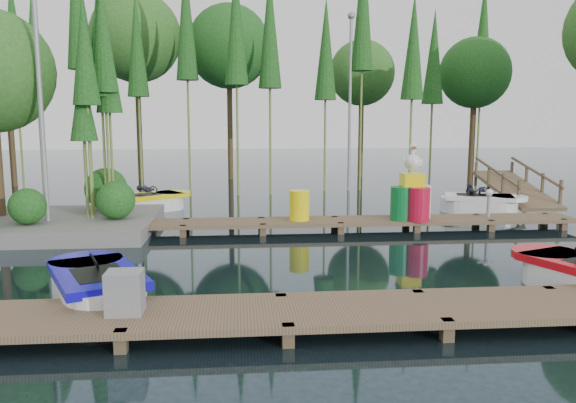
{
  "coord_description": "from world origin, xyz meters",
  "views": [
    {
      "loc": [
        -0.63,
        -12.13,
        2.96
      ],
      "look_at": [
        0.5,
        0.5,
        1.1
      ],
      "focal_mm": 35.0,
      "sensor_mm": 36.0,
      "label": 1
    }
  ],
  "objects": [
    {
      "name": "ground_plane",
      "position": [
        0.0,
        0.0,
        0.0
      ],
      "size": [
        90.0,
        90.0,
        0.0
      ],
      "primitive_type": "plane",
      "color": "#1E2F38"
    },
    {
      "name": "near_dock",
      "position": [
        0.0,
        -4.5,
        0.23
      ],
      "size": [
        18.0,
        1.5,
        0.5
      ],
      "color": "brown",
      "rests_on": "ground"
    },
    {
      "name": "far_dock",
      "position": [
        1.0,
        2.5,
        0.23
      ],
      "size": [
        15.0,
        1.2,
        0.5
      ],
      "color": "brown",
      "rests_on": "ground"
    },
    {
      "name": "island",
      "position": [
        -6.3,
        3.29,
        3.18
      ],
      "size": [
        6.2,
        4.2,
        6.75
      ],
      "color": "slate",
      "rests_on": "ground"
    },
    {
      "name": "tree_screen",
      "position": [
        -2.04,
        10.6,
        6.12
      ],
      "size": [
        34.42,
        18.53,
        10.31
      ],
      "color": "#49371F",
      "rests_on": "ground"
    },
    {
      "name": "lamp_island",
      "position": [
        -5.5,
        2.5,
        4.26
      ],
      "size": [
        0.3,
        0.3,
        7.25
      ],
      "color": "gray",
      "rests_on": "ground"
    },
    {
      "name": "lamp_rear",
      "position": [
        4.0,
        11.0,
        4.26
      ],
      "size": [
        0.3,
        0.3,
        7.25
      ],
      "color": "gray",
      "rests_on": "ground"
    },
    {
      "name": "ramp",
      "position": [
        9.0,
        6.5,
        0.59
      ],
      "size": [
        1.5,
        3.94,
        1.49
      ],
      "color": "brown",
      "rests_on": "ground"
    },
    {
      "name": "boat_blue",
      "position": [
        -2.92,
        -3.16,
        0.26
      ],
      "size": [
        2.25,
        2.98,
        0.92
      ],
      "rotation": [
        0.0,
        0.0,
        0.43
      ],
      "color": "white",
      "rests_on": "ground"
    },
    {
      "name": "boat_yellow_far",
      "position": [
        -3.48,
        6.33,
        0.28
      ],
      "size": [
        2.81,
        2.46,
        1.31
      ],
      "rotation": [
        0.0,
        0.0,
        0.26
      ],
      "color": "white",
      "rests_on": "ground"
    },
    {
      "name": "boat_white_far",
      "position": [
        7.1,
        5.04,
        0.28
      ],
      "size": [
        2.91,
        2.02,
        1.26
      ],
      "rotation": [
        0.0,
        0.0,
        0.36
      ],
      "color": "white",
      "rests_on": "ground"
    },
    {
      "name": "utility_cabinet",
      "position": [
        -2.2,
        -4.5,
        0.6
      ],
      "size": [
        0.49,
        0.42,
        0.6
      ],
      "primitive_type": "cube",
      "color": "gray",
      "rests_on": "near_dock"
    },
    {
      "name": "yellow_barrel",
      "position": [
        0.98,
        2.5,
        0.7
      ],
      "size": [
        0.53,
        0.53,
        0.79
      ],
      "primitive_type": "cylinder",
      "color": "yellow",
      "rests_on": "far_dock"
    },
    {
      "name": "drum_cluster",
      "position": [
        4.02,
        2.35,
        0.9
      ],
      "size": [
        1.18,
        1.09,
        2.04
      ],
      "color": "#0B662B",
      "rests_on": "far_dock"
    },
    {
      "name": "seagull_post",
      "position": [
        6.2,
        2.5,
        0.82
      ],
      "size": [
        0.48,
        0.26,
        0.77
      ],
      "color": "gray",
      "rests_on": "far_dock"
    }
  ]
}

